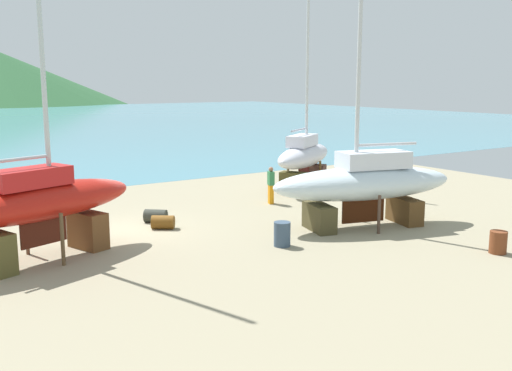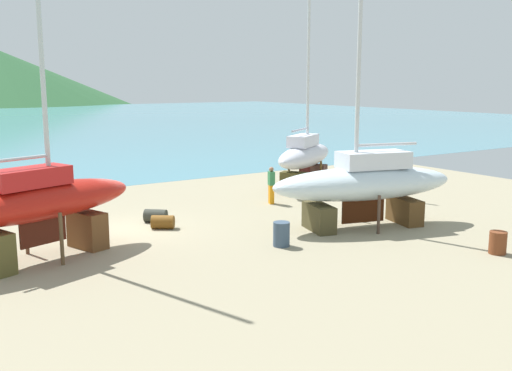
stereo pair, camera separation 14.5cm
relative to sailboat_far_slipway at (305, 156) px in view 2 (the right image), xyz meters
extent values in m
plane|color=gray|center=(-11.24, -5.70, -1.72)|extent=(46.28, 46.28, 0.00)
cube|color=#4B3129|center=(1.35, 0.85, -1.17)|extent=(1.29, 1.48, 1.10)
cube|color=#433D1C|center=(-1.31, -0.82, -1.17)|extent=(1.29, 1.48, 1.10)
cylinder|color=#473A23|center=(-0.46, 0.77, -0.96)|extent=(0.12, 0.12, 1.51)
cylinder|color=#543B1B|center=(0.50, -0.75, -0.96)|extent=(0.12, 0.12, 1.51)
ellipsoid|color=silver|center=(0.02, 0.01, 0.03)|extent=(6.18, 4.72, 1.19)
cube|color=#4E1612|center=(0.02, 0.01, -0.98)|extent=(1.32, 0.87, 0.83)
cube|color=silver|center=(-0.25, -0.15, 0.86)|extent=(2.43, 2.03, 0.59)
cylinder|color=silver|center=(0.29, 0.18, 4.83)|extent=(0.15, 0.15, 8.53)
cylinder|color=silver|center=(-0.64, -0.40, 1.47)|extent=(1.91, 1.26, 0.11)
cube|color=brown|center=(-13.10, -4.82, -1.09)|extent=(1.13, 1.57, 1.25)
cylinder|color=brown|center=(-15.01, -4.46, -0.89)|extent=(0.12, 0.12, 1.66)
cylinder|color=brown|center=(-14.35, -6.30, -0.89)|extent=(0.12, 0.12, 1.66)
ellipsoid|color=#B31A10|center=(-14.68, -5.38, 0.17)|extent=(6.91, 3.91, 1.16)
cube|color=#521F12|center=(-14.68, -5.38, -0.82)|extent=(1.54, 0.61, 0.81)
cube|color=red|center=(-15.00, -5.49, 0.98)|extent=(2.63, 1.81, 0.58)
cylinder|color=silver|center=(-14.36, -5.27, 5.69)|extent=(0.15, 0.15, 9.98)
cylinder|color=#B6C0C6|center=(-15.47, -5.66, 1.59)|extent=(2.25, 0.89, 0.11)
cube|color=#453E23|center=(-5.00, -7.32, -1.21)|extent=(1.11, 1.84, 1.01)
cube|color=#53381B|center=(-1.35, -8.27, -1.21)|extent=(1.11, 1.84, 1.01)
cylinder|color=#4B382C|center=(-3.47, -8.94, -0.99)|extent=(0.12, 0.12, 1.46)
cylinder|color=#532E1D|center=(-2.87, -6.65, -0.99)|extent=(0.12, 0.12, 1.46)
ellipsoid|color=silver|center=(-3.17, -7.80, 0.00)|extent=(7.84, 3.97, 1.29)
cube|color=#441C0A|center=(-3.17, -7.80, -1.09)|extent=(1.77, 0.53, 0.90)
cube|color=silver|center=(-2.81, -7.89, 0.91)|extent=(2.95, 1.93, 0.65)
cylinder|color=silver|center=(-3.54, -7.70, 4.79)|extent=(0.16, 0.16, 8.40)
cylinder|color=silver|center=(-2.26, -8.03, 1.49)|extent=(2.58, 0.77, 0.11)
cube|color=orange|center=(-3.70, -2.25, -1.27)|extent=(0.30, 0.39, 0.89)
cube|color=#2F7343|center=(-3.70, -2.25, -0.52)|extent=(0.37, 0.50, 0.62)
sphere|color=#94664A|center=(-3.70, -2.25, -0.10)|extent=(0.22, 0.22, 0.22)
cylinder|color=#2D3028|center=(-9.69, -2.72, -1.45)|extent=(1.01, 0.99, 0.54)
cylinder|color=#3A4D61|center=(-7.46, -8.30, -1.29)|extent=(0.80, 0.80, 0.85)
cylinder|color=brown|center=(-9.88, -3.82, -1.45)|extent=(1.00, 0.93, 0.53)
cylinder|color=brown|center=(-2.01, -12.94, -1.34)|extent=(0.67, 0.67, 0.75)
camera|label=1|loc=(-18.95, -24.00, 3.88)|focal=40.85mm
camera|label=2|loc=(-18.83, -24.08, 3.88)|focal=40.85mm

